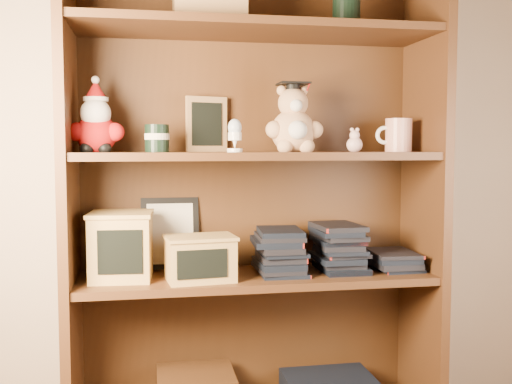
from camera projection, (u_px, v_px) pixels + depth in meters
bookcase at (253, 203)px, 2.00m from camera, size 1.20×0.35×1.60m
shelf_lower at (256, 278)px, 1.96m from camera, size 1.14×0.33×0.02m
shelf_upper at (256, 156)px, 1.93m from camera, size 1.14×0.33×0.02m
santa_plush at (96, 124)px, 1.83m from camera, size 0.17×0.12×0.24m
teachers_tin at (157, 138)px, 1.87m from camera, size 0.08×0.08×0.09m
chalkboard_plaque at (207, 125)px, 2.01m from camera, size 0.14×0.10×0.18m
egg_cup at (235, 134)px, 1.84m from camera, size 0.05×0.05×0.10m
grad_teddy_bear at (293, 125)px, 1.94m from camera, size 0.19×0.16×0.23m
pink_figurine at (355, 142)px, 1.99m from camera, size 0.05×0.05×0.08m
teacher_mug at (398, 135)px, 2.02m from camera, size 0.13×0.09×0.11m
certificate_frame at (170, 233)px, 2.04m from camera, size 0.20×0.05×0.24m
treats_box at (121, 245)px, 1.88m from camera, size 0.21×0.21×0.21m
pencils_box at (200, 258)px, 1.86m from camera, size 0.23×0.18×0.14m
book_stack_left at (279, 252)px, 1.97m from camera, size 0.14×0.20×0.14m
book_stack_mid at (339, 247)px, 2.01m from camera, size 0.14×0.20×0.16m
book_stack_right at (393, 259)px, 2.05m from camera, size 0.14×0.20×0.06m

